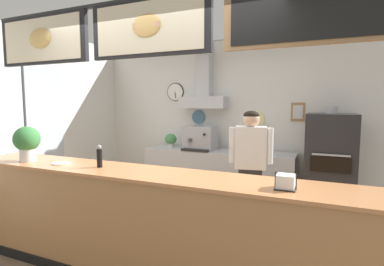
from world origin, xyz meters
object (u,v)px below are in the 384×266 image
(pizza_oven, at_px, (330,169))
(basil_vase, at_px, (27,142))
(condiment_plate, at_px, (61,163))
(espresso_machine, at_px, (200,138))
(shop_worker, at_px, (250,169))
(napkin_holder, at_px, (286,182))
(pepper_grinder, at_px, (99,156))
(potted_oregano, at_px, (259,146))
(potted_sage, at_px, (171,140))

(pizza_oven, height_order, basil_vase, pizza_oven)
(pizza_oven, bearing_deg, condiment_plate, -140.27)
(espresso_machine, xyz_separation_m, basil_vase, (-1.09, -2.40, 0.16))
(shop_worker, height_order, condiment_plate, shop_worker)
(espresso_machine, relative_size, condiment_plate, 2.70)
(shop_worker, xyz_separation_m, napkin_holder, (0.56, -1.32, 0.22))
(basil_vase, height_order, pepper_grinder, basil_vase)
(potted_oregano, xyz_separation_m, potted_sage, (-1.58, 0.01, 0.01))
(pepper_grinder, bearing_deg, potted_sage, 100.56)
(shop_worker, xyz_separation_m, basil_vase, (-2.19, -1.35, 0.38))
(espresso_machine, relative_size, pepper_grinder, 2.25)
(potted_oregano, distance_m, napkin_holder, 2.50)
(napkin_holder, height_order, condiment_plate, napkin_holder)
(pizza_oven, xyz_separation_m, napkin_holder, (-0.34, -2.22, 0.32))
(pizza_oven, relative_size, pepper_grinder, 7.24)
(shop_worker, relative_size, potted_oregano, 7.60)
(potted_sage, bearing_deg, potted_oregano, -0.37)
(espresso_machine, height_order, napkin_holder, espresso_machine)
(condiment_plate, bearing_deg, napkin_holder, -0.42)
(potted_sage, xyz_separation_m, condiment_plate, (-0.05, -2.40, 0.02))
(shop_worker, distance_m, condiment_plate, 2.18)
(napkin_holder, bearing_deg, potted_oregano, 105.61)
(basil_vase, relative_size, condiment_plate, 2.05)
(espresso_machine, bearing_deg, pepper_grinder, -93.57)
(espresso_machine, relative_size, basil_vase, 1.32)
(pizza_oven, distance_m, potted_sage, 2.61)
(pizza_oven, height_order, pepper_grinder, pizza_oven)
(espresso_machine, xyz_separation_m, napkin_holder, (1.66, -2.37, -0.00))
(potted_sage, distance_m, basil_vase, 2.51)
(shop_worker, height_order, potted_sage, shop_worker)
(potted_oregano, relative_size, pepper_grinder, 0.92)
(napkin_holder, bearing_deg, espresso_machine, 125.05)
(pizza_oven, distance_m, napkin_holder, 2.27)
(potted_oregano, bearing_deg, pizza_oven, -10.77)
(condiment_plate, bearing_deg, potted_sage, 88.73)
(pizza_oven, distance_m, condiment_plate, 3.45)
(potted_oregano, distance_m, potted_sage, 1.58)
(napkin_holder, xyz_separation_m, pepper_grinder, (-1.81, 0.04, 0.06))
(pizza_oven, bearing_deg, espresso_machine, 175.68)
(potted_sage, bearing_deg, shop_worker, -33.20)
(shop_worker, xyz_separation_m, condiment_plate, (-1.74, -1.30, 0.18))
(pizza_oven, bearing_deg, basil_vase, -144.04)
(potted_oregano, relative_size, napkin_holder, 1.30)
(potted_sage, height_order, basil_vase, basil_vase)
(espresso_machine, height_order, potted_sage, espresso_machine)
(pizza_oven, xyz_separation_m, basil_vase, (-3.10, -2.25, 0.48))
(shop_worker, height_order, pepper_grinder, shop_worker)
(basil_vase, relative_size, napkin_holder, 2.41)
(basil_vase, height_order, condiment_plate, basil_vase)
(potted_oregano, bearing_deg, napkin_holder, -74.39)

